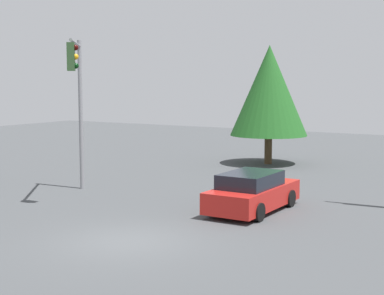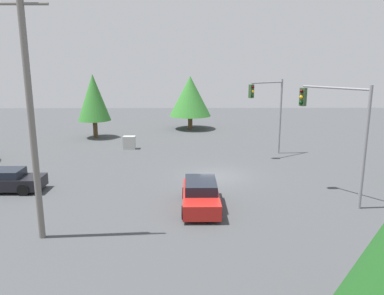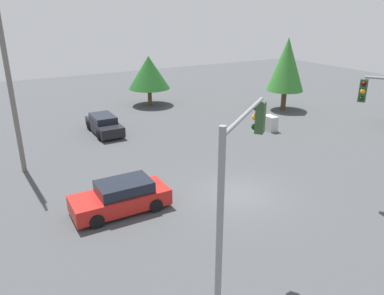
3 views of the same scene
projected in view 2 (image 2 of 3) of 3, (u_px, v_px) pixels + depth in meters
The scene contains 9 objects.
ground_plane at pixel (218, 176), 25.90m from camera, with size 80.00×80.00×0.00m, color #424447.
sedan_red at pixel (201, 195), 20.14m from camera, with size 2.02×4.54×1.48m.
sedan_dark at pixel (5, 180), 22.76m from camera, with size 4.44×1.89×1.37m.
traffic_signal_main at pixel (269, 104), 30.72m from camera, with size 3.18×2.30×6.36m.
traffic_signal_cross at pixel (339, 122), 20.40m from camera, with size 2.79×3.46×6.58m.
utility_pole_tall at pixel (30, 102), 15.49m from camera, with size 2.20×0.28×11.52m.
electrical_cabinet at pixel (129, 143), 33.98m from camera, with size 1.08×0.69×1.17m, color #B2B2AD.
tree_behind at pixel (190, 96), 43.55m from camera, with size 4.84×4.84×6.18m.
tree_left at pixel (94, 98), 38.31m from camera, with size 3.34×3.34×6.57m.
Camera 2 is at (2.08, 24.80, 7.67)m, focal length 35.00 mm.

